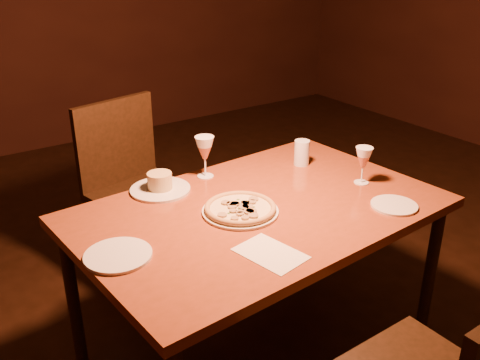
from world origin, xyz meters
TOP-DOWN VIEW (x-y plane):
  - dining_table at (-0.26, 0.29)m, footprint 1.45×0.99m
  - chair_far at (-0.39, 1.18)m, footprint 0.55×0.55m
  - pizza_plate at (-0.35, 0.29)m, footprint 0.29×0.29m
  - ramekin_saucer at (-0.51, 0.64)m, footprint 0.25×0.25m
  - wine_glass_far at (-0.28, 0.66)m, footprint 0.08×0.08m
  - wine_glass_right at (0.23, 0.22)m, footprint 0.07×0.07m
  - water_tumbler at (0.15, 0.52)m, footprint 0.07×0.07m
  - side_plate_left at (-0.86, 0.26)m, footprint 0.22×0.22m
  - side_plate_near at (0.17, -0.01)m, footprint 0.18×0.18m
  - menu_card at (-0.44, -0.01)m, footprint 0.19×0.25m

SIDE VIEW (x-z plane):
  - chair_far at x=-0.39m, z-range 0.06..1.02m
  - dining_table at x=-0.26m, z-range 0.31..1.06m
  - menu_card at x=-0.44m, z-range 0.75..0.75m
  - side_plate_near at x=0.17m, z-range 0.75..0.76m
  - side_plate_left at x=-0.86m, z-range 0.75..0.76m
  - pizza_plate at x=-0.35m, z-range 0.75..0.78m
  - ramekin_saucer at x=-0.51m, z-range 0.73..0.81m
  - water_tumbler at x=0.15m, z-range 0.75..0.86m
  - wine_glass_right at x=0.23m, z-range 0.75..0.91m
  - wine_glass_far at x=-0.28m, z-range 0.75..0.93m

